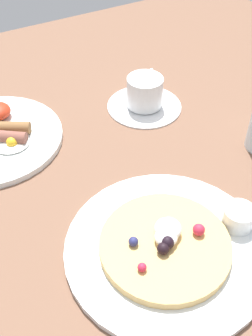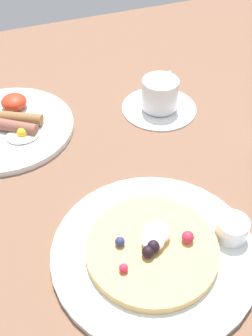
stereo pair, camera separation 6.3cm
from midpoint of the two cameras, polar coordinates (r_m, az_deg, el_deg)
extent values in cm
cube|color=brown|center=(67.68, -7.03, -5.03)|extent=(150.06, 128.06, 3.00)
cylinder|color=white|center=(59.30, 2.47, -11.18)|extent=(28.71, 28.71, 1.11)
cylinder|color=tan|center=(58.04, 2.23, -10.79)|extent=(18.29, 18.29, 1.39)
sphere|color=navy|center=(57.97, 2.20, -8.70)|extent=(1.24, 1.24, 1.24)
sphere|color=navy|center=(57.64, 1.71, -9.21)|extent=(1.11, 1.11, 1.11)
sphere|color=#CB2542|center=(54.52, -1.19, -13.69)|extent=(1.21, 1.21, 1.21)
sphere|color=#C32740|center=(58.10, 6.90, -8.58)|extent=(1.71, 1.71, 1.71)
sphere|color=red|center=(58.92, 2.43, -7.47)|extent=(1.31, 1.31, 1.31)
sphere|color=black|center=(55.86, 1.86, -11.19)|extent=(1.69, 1.69, 1.69)
sphere|color=navy|center=(56.72, -2.28, -10.28)|extent=(1.36, 1.36, 1.36)
sphere|color=black|center=(56.31, 2.45, -10.35)|extent=(1.94, 1.94, 1.94)
ellipsoid|color=white|center=(57.49, 2.64, -8.51)|extent=(3.78, 3.78, 2.27)
ellipsoid|color=white|center=(56.84, 2.32, -9.65)|extent=(3.18, 3.18, 1.91)
cylinder|color=white|center=(61.30, 12.36, -6.79)|extent=(4.65, 4.65, 3.19)
cylinder|color=#6A2F0B|center=(60.82, 12.45, -6.41)|extent=(3.81, 3.81, 0.38)
cylinder|color=brown|center=(79.88, -18.77, 5.22)|extent=(9.63, 6.86, 2.20)
ellipsoid|color=white|center=(76.82, -17.66, 3.01)|extent=(6.10, 5.19, 0.60)
sphere|color=yellow|center=(76.51, -17.74, 3.30)|extent=(2.00, 2.00, 2.00)
cylinder|color=white|center=(84.50, 0.37, 8.51)|extent=(14.95, 14.95, 0.65)
cylinder|color=white|center=(82.65, 0.38, 10.38)|extent=(7.13, 7.13, 5.93)
torus|color=white|center=(86.21, 1.22, 12.14)|extent=(3.49, 3.47, 4.12)
cylinder|color=brown|center=(81.62, 0.39, 11.49)|extent=(6.06, 6.06, 0.47)
camera|label=1|loc=(0.03, -92.79, -2.66)|focal=44.31mm
camera|label=2|loc=(0.03, 87.21, 2.66)|focal=44.31mm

